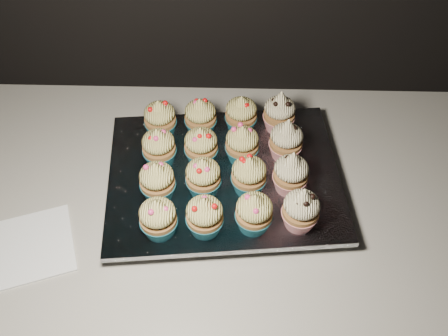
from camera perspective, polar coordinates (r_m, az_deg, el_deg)
cabinet at (r=1.35m, az=-4.19°, el=-15.05°), size 2.40×0.60×0.86m
worktop at (r=0.96m, az=-5.68°, el=-3.36°), size 2.44×0.64×0.04m
napkin at (r=0.93m, az=-21.19°, el=-8.38°), size 0.18×0.18×0.00m
baking_tray at (r=0.94m, az=0.00°, el=-1.55°), size 0.42×0.34×0.02m
foil_lining at (r=0.93m, az=0.00°, el=-0.88°), size 0.46×0.37×0.01m
cupcake_0 at (r=0.83m, az=-7.53°, el=-5.67°), size 0.06×0.06×0.08m
cupcake_1 at (r=0.82m, az=-2.23°, el=-5.48°), size 0.06×0.06×0.08m
cupcake_2 at (r=0.83m, az=3.45°, el=-5.12°), size 0.06×0.06×0.08m
cupcake_3 at (r=0.84m, az=8.78°, el=-4.67°), size 0.06×0.06×0.10m
cupcake_4 at (r=0.87m, az=-7.63°, el=-1.49°), size 0.06×0.06×0.08m
cupcake_5 at (r=0.87m, az=-2.39°, el=-1.01°), size 0.06×0.06×0.08m
cupcake_6 at (r=0.87m, az=2.86°, el=-0.82°), size 0.06×0.06×0.08m
cupcake_7 at (r=0.88m, az=7.65°, el=-0.60°), size 0.06×0.06×0.10m
cupcake_8 at (r=0.93m, az=-7.45°, el=2.36°), size 0.06×0.06×0.08m
cupcake_9 at (r=0.92m, az=-2.64°, el=2.54°), size 0.06×0.06×0.08m
cupcake_10 at (r=0.92m, az=2.08°, el=2.73°), size 0.06×0.06×0.08m
cupcake_11 at (r=0.93m, az=7.11°, el=3.15°), size 0.06×0.06×0.10m
cupcake_12 at (r=0.98m, az=-7.32°, el=5.59°), size 0.06×0.06×0.08m
cupcake_13 at (r=0.98m, az=-2.71°, el=5.84°), size 0.06×0.06×0.08m
cupcake_14 at (r=0.98m, az=1.96°, el=6.13°), size 0.06×0.06×0.08m
cupcake_15 at (r=0.99m, az=6.35°, el=6.30°), size 0.06×0.06×0.10m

